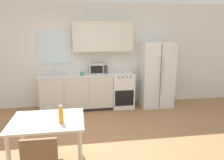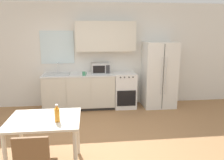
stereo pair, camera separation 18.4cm
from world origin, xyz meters
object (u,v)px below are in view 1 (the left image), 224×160
(oven_range, at_px, (122,90))
(coffee_mug, at_px, (82,74))
(dining_table, at_px, (48,128))
(microwave, at_px, (98,68))
(refrigerator, at_px, (156,74))
(drink_bottle, at_px, (61,115))

(oven_range, bearing_deg, coffee_mug, -168.81)
(dining_table, bearing_deg, microwave, 69.77)
(oven_range, xyz_separation_m, coffee_mug, (-1.05, -0.21, 0.51))
(refrigerator, bearing_deg, microwave, 175.79)
(oven_range, xyz_separation_m, refrigerator, (0.91, -0.04, 0.40))
(oven_range, bearing_deg, drink_bottle, -117.42)
(refrigerator, distance_m, microwave, 1.54)
(coffee_mug, bearing_deg, refrigerator, 5.02)
(microwave, xyz_separation_m, coffee_mug, (-0.43, -0.28, -0.08))
(refrigerator, xyz_separation_m, microwave, (-1.53, 0.11, 0.19))
(oven_range, relative_size, coffee_mug, 8.49)
(dining_table, bearing_deg, drink_bottle, -32.02)
(refrigerator, xyz_separation_m, drink_bottle, (-2.29, -2.62, 0.02))
(oven_range, relative_size, dining_table, 0.91)
(oven_range, bearing_deg, microwave, 172.87)
(refrigerator, height_order, microwave, refrigerator)
(microwave, bearing_deg, oven_range, -7.13)
(dining_table, relative_size, drink_bottle, 4.08)
(refrigerator, bearing_deg, oven_range, 177.79)
(dining_table, bearing_deg, refrigerator, 45.08)
(coffee_mug, relative_size, drink_bottle, 0.44)
(dining_table, bearing_deg, coffee_mug, 77.01)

